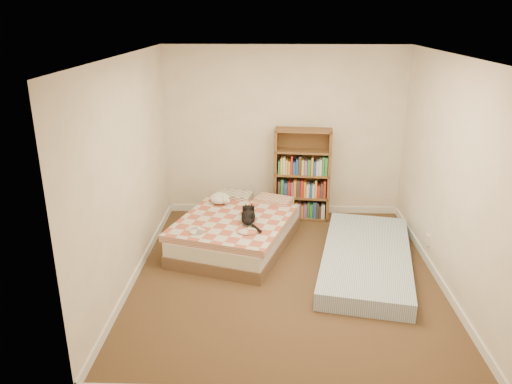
{
  "coord_description": "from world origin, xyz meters",
  "views": [
    {
      "loc": [
        -0.18,
        -5.19,
        2.9
      ],
      "look_at": [
        -0.36,
        0.3,
        0.93
      ],
      "focal_mm": 35.0,
      "sensor_mm": 36.0,
      "label": 1
    }
  ],
  "objects_px": {
    "floor_mattress": "(366,258)",
    "black_cat": "(249,216)",
    "white_dog": "(220,198)",
    "bookshelf": "(302,185)",
    "bed": "(237,230)"
  },
  "relations": [
    {
      "from": "black_cat",
      "to": "white_dog",
      "type": "xyz_separation_m",
      "value": [
        -0.42,
        0.61,
        0.0
      ]
    },
    {
      "from": "floor_mattress",
      "to": "black_cat",
      "type": "height_order",
      "value": "black_cat"
    },
    {
      "from": "floor_mattress",
      "to": "black_cat",
      "type": "distance_m",
      "value": 1.53
    },
    {
      "from": "bookshelf",
      "to": "bed",
      "type": "bearing_deg",
      "value": -126.57
    },
    {
      "from": "bed",
      "to": "bookshelf",
      "type": "relative_size",
      "value": 1.53
    },
    {
      "from": "floor_mattress",
      "to": "black_cat",
      "type": "bearing_deg",
      "value": 178.01
    },
    {
      "from": "bookshelf",
      "to": "white_dog",
      "type": "xyz_separation_m",
      "value": [
        -1.15,
        -0.59,
        -0.01
      ]
    },
    {
      "from": "bed",
      "to": "white_dog",
      "type": "height_order",
      "value": "white_dog"
    },
    {
      "from": "floor_mattress",
      "to": "white_dog",
      "type": "relative_size",
      "value": 7.48
    },
    {
      "from": "black_cat",
      "to": "white_dog",
      "type": "distance_m",
      "value": 0.74
    },
    {
      "from": "bed",
      "to": "floor_mattress",
      "type": "height_order",
      "value": "bed"
    },
    {
      "from": "bookshelf",
      "to": "floor_mattress",
      "type": "xyz_separation_m",
      "value": [
        0.71,
        -1.53,
        -0.41
      ]
    },
    {
      "from": "bed",
      "to": "floor_mattress",
      "type": "xyz_separation_m",
      "value": [
        1.61,
        -0.53,
        -0.12
      ]
    },
    {
      "from": "bookshelf",
      "to": "floor_mattress",
      "type": "bearing_deg",
      "value": -59.84
    },
    {
      "from": "floor_mattress",
      "to": "black_cat",
      "type": "relative_size",
      "value": 3.4
    }
  ]
}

